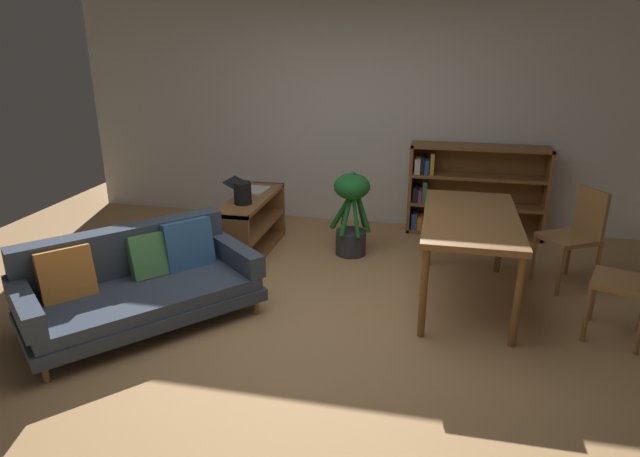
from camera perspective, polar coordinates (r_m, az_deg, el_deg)
ground_plane at (r=4.41m, az=-1.85°, el=-10.00°), size 8.16×8.16×0.00m
back_wall_panel at (r=6.53m, az=3.98°, el=12.28°), size 6.80×0.10×2.70m
fabric_couch at (r=4.59m, az=-18.48°, el=-5.18°), size 1.82×1.90×0.72m
media_console at (r=5.74m, az=-7.11°, el=0.36°), size 0.37×1.21×0.60m
open_laptop at (r=5.90m, az=-7.43°, el=4.25°), size 0.44×0.34×0.11m
desk_speaker at (r=5.40m, az=-8.05°, el=3.68°), size 0.17×0.17×0.22m
potted_floor_plant at (r=5.60m, az=3.30°, el=1.93°), size 0.45×0.45×0.88m
dining_table at (r=4.69m, az=15.38°, el=0.40°), size 0.76×1.48×0.77m
dining_chair_near at (r=5.41m, az=25.12°, el=-0.38°), size 0.57×0.56×0.89m
dining_chair_far at (r=4.58m, az=29.94°, el=-4.28°), size 0.50×0.51×0.94m
bookshelf at (r=6.46m, az=15.23°, el=3.90°), size 1.50×0.33×1.03m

